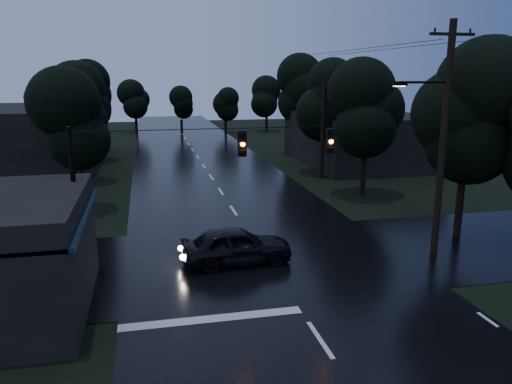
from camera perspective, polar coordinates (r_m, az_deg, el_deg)
name	(u,v)px	position (r m, az deg, el deg)	size (l,w,h in m)	color
main_road	(211,178)	(38.95, -5.14, 1.66)	(12.00, 120.00, 0.02)	black
cross_street	(266,259)	(21.87, 1.09, -7.63)	(60.00, 9.00, 0.02)	black
building_far_right	(359,138)	(46.24, 11.69, 6.03)	(10.00, 14.00, 4.40)	black
building_far_left	(41,135)	(49.02, -23.35, 5.97)	(10.00, 16.00, 5.00)	black
utility_pole_main	(442,136)	(22.63, 20.46, 5.98)	(3.50, 0.30, 10.00)	black
utility_pole_far	(323,128)	(38.39, 7.62, 7.28)	(2.00, 0.30, 7.50)	black
anchor_pole_left	(76,208)	(19.64, -19.93, -1.70)	(0.18, 0.18, 6.00)	black
span_signals	(286,141)	(19.77, 3.43, 5.81)	(15.00, 0.37, 1.12)	black
tree_corner_near	(468,114)	(25.66, 23.09, 8.18)	(4.48, 4.48, 9.44)	black
tree_left_a	(69,121)	(30.26, -20.57, 7.58)	(3.92, 3.92, 8.26)	black
tree_left_b	(76,106)	(38.22, -19.93, 9.21)	(4.20, 4.20, 8.85)	black
tree_left_c	(82,95)	(48.19, -19.23, 10.39)	(4.48, 4.48, 9.44)	black
tree_right_a	(366,110)	(32.98, 12.48, 9.16)	(4.20, 4.20, 8.85)	black
tree_right_b	(330,98)	(40.56, 8.49, 10.57)	(4.48, 4.48, 9.44)	black
tree_right_c	(300,90)	(50.18, 5.02, 11.58)	(4.76, 4.76, 10.03)	black
car	(236,245)	(21.13, -2.26, -6.11)	(1.87, 4.66, 1.59)	black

